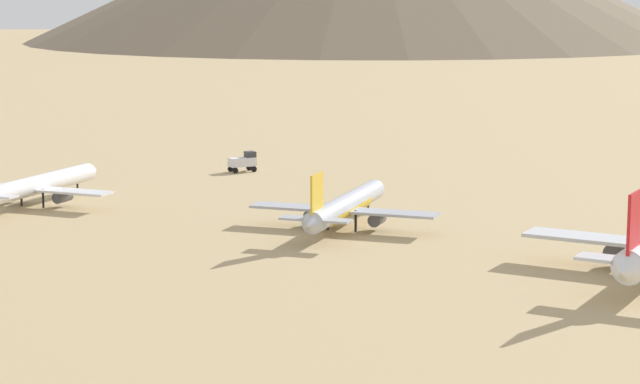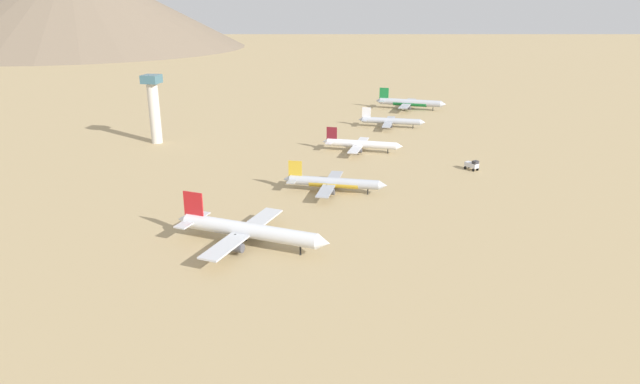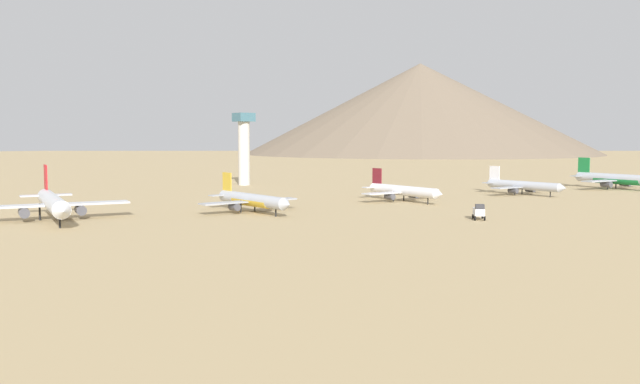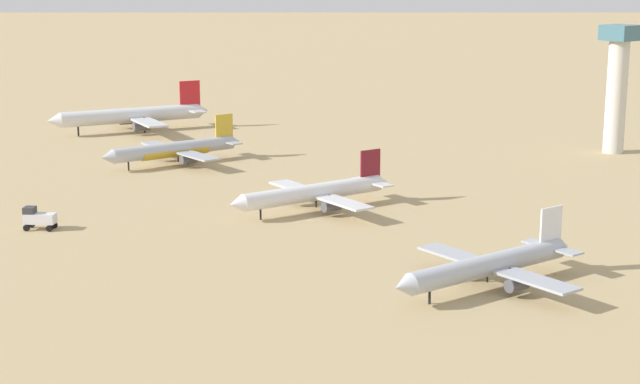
% 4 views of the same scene
% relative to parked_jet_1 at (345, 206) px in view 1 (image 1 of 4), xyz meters
% --- Properties ---
extents(ground_plane, '(1800.00, 1800.00, 0.00)m').
position_rel_parked_jet_1_xyz_m(ground_plane, '(4.03, 52.91, -3.38)').
color(ground_plane, tan).
extents(parked_jet_1, '(35.17, 28.47, 10.17)m').
position_rel_parked_jet_1_xyz_m(parked_jet_1, '(0.00, 0.00, 0.00)').
color(parked_jet_1, '#B2B7C1').
rests_on(parked_jet_1, ground).
extents(parked_jet_2, '(34.46, 27.99, 9.94)m').
position_rel_parked_jet_1_xyz_m(parked_jet_2, '(2.00, 53.87, -0.04)').
color(parked_jet_2, white).
rests_on(parked_jet_2, ground).
extents(service_truck, '(5.49, 5.39, 3.90)m').
position_rel_parked_jet_1_xyz_m(service_truck, '(46.86, 35.99, -1.31)').
color(service_truck, silver).
rests_on(service_truck, ground).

